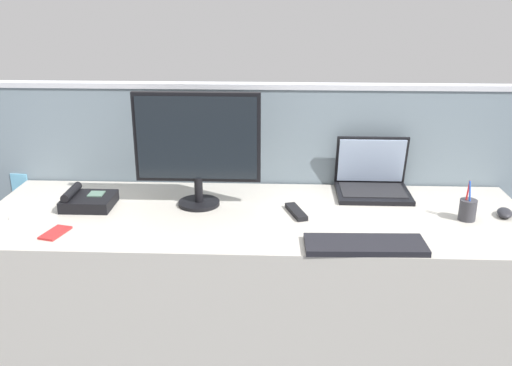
{
  "coord_description": "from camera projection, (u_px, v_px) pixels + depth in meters",
  "views": [
    {
      "loc": [
        0.1,
        -2.18,
        1.67
      ],
      "look_at": [
        0.0,
        0.05,
        0.88
      ],
      "focal_mm": 39.67,
      "sensor_mm": 36.0,
      "label": 1
    }
  ],
  "objects": [
    {
      "name": "cell_phone_silver_slab",
      "position": [
        22.0,
        211.0,
        2.38
      ],
      "size": [
        0.1,
        0.16,
        0.01
      ],
      "primitive_type": "cube",
      "rotation": [
        0.0,
        0.0,
        0.23
      ],
      "color": "#B7BAC1",
      "rests_on": "desk"
    },
    {
      "name": "computer_mouse_right_hand",
      "position": [
        505.0,
        213.0,
        2.33
      ],
      "size": [
        0.08,
        0.11,
        0.03
      ],
      "primitive_type": "ellipsoid",
      "rotation": [
        0.0,
        0.0,
        -0.26
      ],
      "color": "#232328",
      "rests_on": "desk"
    },
    {
      "name": "cubicle_divider",
      "position": [
        259.0,
        207.0,
        2.8
      ],
      "size": [
        2.61,
        0.08,
        1.23
      ],
      "color": "slate",
      "rests_on": "ground_plane"
    },
    {
      "name": "ground_plane",
      "position": [
        256.0,
        365.0,
        2.61
      ],
      "size": [
        10.0,
        10.0,
        0.0
      ],
      "primitive_type": "plane",
      "color": "#424751"
    },
    {
      "name": "tv_remote",
      "position": [
        296.0,
        212.0,
        2.36
      ],
      "size": [
        0.09,
        0.18,
        0.02
      ],
      "primitive_type": "cube",
      "rotation": [
        0.0,
        0.0,
        0.31
      ],
      "color": "black",
      "rests_on": "desk"
    },
    {
      "name": "laptop",
      "position": [
        372.0,
        179.0,
        2.59
      ],
      "size": [
        0.33,
        0.27,
        0.25
      ],
      "color": "black",
      "rests_on": "desk"
    },
    {
      "name": "pen_cup",
      "position": [
        468.0,
        209.0,
        2.29
      ],
      "size": [
        0.07,
        0.07,
        0.17
      ],
      "color": "#333338",
      "rests_on": "desk"
    },
    {
      "name": "desk",
      "position": [
        256.0,
        293.0,
        2.49
      ],
      "size": [
        2.28,
        0.76,
        0.76
      ],
      "primitive_type": "cube",
      "color": "#ADA89E",
      "rests_on": "ground_plane"
    },
    {
      "name": "desk_phone",
      "position": [
        87.0,
        200.0,
        2.43
      ],
      "size": [
        0.21,
        0.19,
        0.08
      ],
      "color": "black",
      "rests_on": "desk"
    },
    {
      "name": "cell_phone_red_case",
      "position": [
        55.0,
        233.0,
        2.17
      ],
      "size": [
        0.1,
        0.14,
        0.01
      ],
      "primitive_type": "cube",
      "rotation": [
        0.0,
        0.0,
        -0.25
      ],
      "color": "#B22323",
      "rests_on": "desk"
    },
    {
      "name": "desktop_monitor",
      "position": [
        197.0,
        143.0,
        2.38
      ],
      "size": [
        0.54,
        0.18,
        0.49
      ],
      "color": "black",
      "rests_on": "desk"
    },
    {
      "name": "keyboard_main",
      "position": [
        365.0,
        245.0,
        2.06
      ],
      "size": [
        0.44,
        0.17,
        0.02
      ],
      "primitive_type": "cube",
      "rotation": [
        0.0,
        0.0,
        0.03
      ],
      "color": "black",
      "rests_on": "desk"
    }
  ]
}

